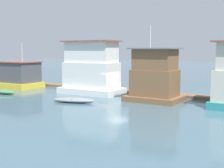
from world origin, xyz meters
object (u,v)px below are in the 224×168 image
(houseboat_brown, at_px, (155,77))
(dinghy_green, at_px, (4,92))
(houseboat_yellow, at_px, (19,75))
(dinghy_grey, at_px, (74,100))
(houseboat_white, at_px, (91,70))

(houseboat_brown, bearing_deg, dinghy_green, -164.00)
(houseboat_yellow, bearing_deg, dinghy_grey, -21.00)
(houseboat_white, distance_m, houseboat_brown, 8.15)
(houseboat_white, bearing_deg, houseboat_yellow, -176.86)
(dinghy_green, bearing_deg, dinghy_grey, -1.21)
(houseboat_white, distance_m, dinghy_grey, 6.57)
(houseboat_brown, height_order, dinghy_grey, houseboat_brown)
(houseboat_white, bearing_deg, dinghy_grey, -68.80)
(houseboat_white, distance_m, dinghy_green, 10.00)
(houseboat_brown, relative_size, dinghy_green, 2.15)
(houseboat_yellow, relative_size, dinghy_green, 1.70)
(dinghy_grey, bearing_deg, houseboat_brown, 39.41)
(houseboat_yellow, distance_m, houseboat_white, 11.11)
(houseboat_yellow, bearing_deg, houseboat_white, 3.14)
(houseboat_white, relative_size, dinghy_grey, 1.63)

